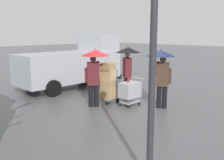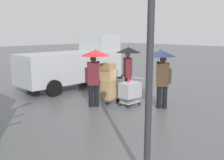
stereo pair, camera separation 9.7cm
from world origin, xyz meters
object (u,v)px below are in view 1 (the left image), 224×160
Objects in this scene: pedestrian_white_side at (95,64)px; street_lamp at (153,53)px; cargo_van_parked_right at (74,64)px; hand_dolly_boxes at (108,82)px; shopping_cart_vendor at (130,91)px; pedestrian_black_side at (128,60)px; pedestrian_pink_side at (161,65)px.

pedestrian_white_side is 5.00m from street_lamp.
hand_dolly_boxes is (-3.51, 1.07, -0.32)m from cargo_van_parked_right.
street_lamp is at bearing 134.74° from shopping_cart_vendor.
street_lamp reaches higher than pedestrian_black_side.
pedestrian_pink_side is 1.00× the size of pedestrian_black_side.
cargo_van_parked_right is at bearing 7.08° from pedestrian_black_side.
pedestrian_pink_side is at bearing -149.23° from hand_dolly_boxes.
cargo_van_parked_right is at bearing -16.88° from hand_dolly_boxes.
street_lamp reaches higher than cargo_van_parked_right.
pedestrian_white_side is (-0.17, 2.01, 0.00)m from pedestrian_black_side.
pedestrian_pink_side is (-1.68, -1.00, 0.72)m from hand_dolly_boxes.
hand_dolly_boxes is (0.68, 0.48, 0.29)m from shopping_cart_vendor.
street_lamp is (-3.46, 3.49, 1.80)m from shopping_cart_vendor.
street_lamp is (-4.14, 3.01, 1.51)m from hand_dolly_boxes.
pedestrian_white_side reaches higher than hand_dolly_boxes.
pedestrian_pink_side and pedestrian_white_side have the same top height.
pedestrian_white_side is at bearing 154.49° from cargo_van_parked_right.
pedestrian_pink_side reaches higher than hand_dolly_boxes.
pedestrian_pink_side and pedestrian_black_side have the same top height.
cargo_van_parked_right is at bearing -28.06° from street_lamp.
street_lamp is (-7.65, 4.08, 1.19)m from cargo_van_parked_right.
cargo_van_parked_right is 4.28m from shopping_cart_vendor.
pedestrian_pink_side is at bearing -152.28° from shopping_cart_vendor.
hand_dolly_boxes is at bearing 34.92° from shopping_cart_vendor.
pedestrian_black_side is at bearing -13.09° from pedestrian_pink_side.
pedestrian_black_side is 1.00× the size of pedestrian_white_side.
cargo_van_parked_right is 5.21m from pedestrian_pink_side.
cargo_van_parked_right reaches higher than shopping_cart_vendor.
pedestrian_white_side is (-3.37, 1.61, 0.41)m from cargo_van_parked_right.
pedestrian_pink_side is at bearing -58.51° from street_lamp.
hand_dolly_boxes is at bearing -36.05° from street_lamp.
shopping_cart_vendor is 0.27× the size of street_lamp.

